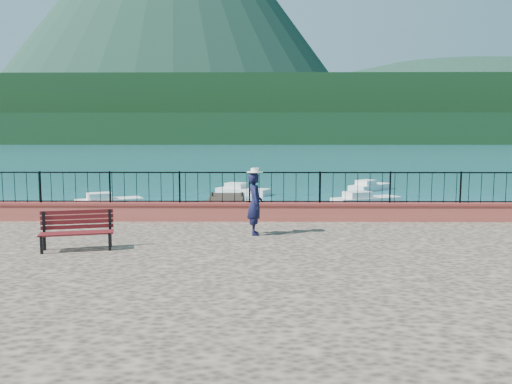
{
  "coord_description": "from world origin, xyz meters",
  "views": [
    {
      "loc": [
        0.06,
        -11.85,
        3.8
      ],
      "look_at": [
        -0.08,
        2.0,
        2.3
      ],
      "focal_mm": 35.0,
      "sensor_mm": 36.0,
      "label": 1
    }
  ],
  "objects_px": {
    "boat_2": "(366,198)",
    "boat_3": "(109,199)",
    "boat_1": "(272,219)",
    "boat_4": "(243,189)",
    "boat_5": "(370,185)",
    "park_bench": "(77,238)",
    "person": "(255,204)"
  },
  "relations": [
    {
      "from": "person",
      "to": "boat_5",
      "type": "bearing_deg",
      "value": -25.79
    },
    {
      "from": "boat_2",
      "to": "park_bench",
      "type": "bearing_deg",
      "value": -145.68
    },
    {
      "from": "person",
      "to": "boat_1",
      "type": "distance_m",
      "value": 7.83
    },
    {
      "from": "boat_2",
      "to": "boat_4",
      "type": "height_order",
      "value": "same"
    },
    {
      "from": "boat_4",
      "to": "boat_5",
      "type": "bearing_deg",
      "value": 43.69
    },
    {
      "from": "boat_1",
      "to": "boat_4",
      "type": "relative_size",
      "value": 1.12
    },
    {
      "from": "boat_1",
      "to": "boat_2",
      "type": "height_order",
      "value": "same"
    },
    {
      "from": "park_bench",
      "to": "boat_3",
      "type": "relative_size",
      "value": 0.48
    },
    {
      "from": "boat_4",
      "to": "person",
      "type": "bearing_deg",
      "value": -61.35
    },
    {
      "from": "park_bench",
      "to": "boat_1",
      "type": "bearing_deg",
      "value": 49.17
    },
    {
      "from": "boat_1",
      "to": "boat_3",
      "type": "relative_size",
      "value": 1.13
    },
    {
      "from": "park_bench",
      "to": "boat_1",
      "type": "xyz_separation_m",
      "value": [
        4.75,
        9.55,
        -1.08
      ]
    },
    {
      "from": "boat_4",
      "to": "boat_5",
      "type": "relative_size",
      "value": 0.91
    },
    {
      "from": "boat_1",
      "to": "boat_5",
      "type": "xyz_separation_m",
      "value": [
        7.55,
        15.55,
        0.0
      ]
    },
    {
      "from": "park_bench",
      "to": "person",
      "type": "relative_size",
      "value": 1.02
    },
    {
      "from": "boat_2",
      "to": "boat_5",
      "type": "relative_size",
      "value": 1.03
    },
    {
      "from": "person",
      "to": "boat_5",
      "type": "height_order",
      "value": "person"
    },
    {
      "from": "person",
      "to": "boat_3",
      "type": "height_order",
      "value": "person"
    },
    {
      "from": "boat_5",
      "to": "person",
      "type": "bearing_deg",
      "value": -156.55
    },
    {
      "from": "park_bench",
      "to": "boat_2",
      "type": "height_order",
      "value": "park_bench"
    },
    {
      "from": "park_bench",
      "to": "boat_2",
      "type": "distance_m",
      "value": 19.97
    },
    {
      "from": "park_bench",
      "to": "boat_1",
      "type": "distance_m",
      "value": 10.72
    },
    {
      "from": "boat_3",
      "to": "park_bench",
      "type": "bearing_deg",
      "value": -103.2
    },
    {
      "from": "boat_2",
      "to": "boat_5",
      "type": "distance_m",
      "value": 8.29
    },
    {
      "from": "park_bench",
      "to": "boat_3",
      "type": "height_order",
      "value": "park_bench"
    },
    {
      "from": "boat_1",
      "to": "person",
      "type": "bearing_deg",
      "value": -93.9
    },
    {
      "from": "park_bench",
      "to": "boat_4",
      "type": "xyz_separation_m",
      "value": [
        3.06,
        22.09,
        -1.08
      ]
    },
    {
      "from": "boat_2",
      "to": "boat_5",
      "type": "xyz_separation_m",
      "value": [
        1.97,
        8.05,
        0.0
      ]
    },
    {
      "from": "park_bench",
      "to": "boat_2",
      "type": "bearing_deg",
      "value": 44.41
    },
    {
      "from": "park_bench",
      "to": "person",
      "type": "distance_m",
      "value": 4.58
    },
    {
      "from": "boat_2",
      "to": "boat_3",
      "type": "relative_size",
      "value": 1.14
    },
    {
      "from": "boat_2",
      "to": "boat_4",
      "type": "bearing_deg",
      "value": 120.82
    }
  ]
}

